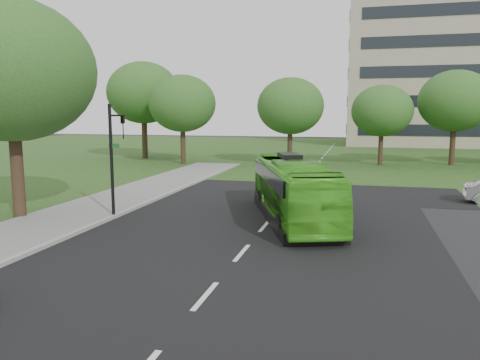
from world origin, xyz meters
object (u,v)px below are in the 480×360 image
at_px(tree_park_b, 290,106).
at_px(tree_side_near, 10,71).
at_px(tree_park_c, 382,111).
at_px(traffic_light, 114,152).
at_px(tree_park_d, 455,101).
at_px(tree_park_f, 143,93).
at_px(bus, 293,190).
at_px(tree_park_a, 182,104).

height_order(tree_park_b, tree_side_near, tree_side_near).
height_order(tree_park_b, tree_park_c, tree_park_b).
relative_size(tree_park_b, tree_park_c, 1.09).
bearing_deg(traffic_light, tree_park_d, 47.46).
xyz_separation_m(tree_park_c, tree_park_f, (-24.46, 0.93, 1.94)).
xyz_separation_m(tree_park_c, bus, (-4.79, -24.58, -3.67)).
distance_m(tree_side_near, bus, 13.73).
xyz_separation_m(tree_park_b, tree_park_d, (14.77, 3.32, 0.46)).
bearing_deg(tree_park_a, tree_side_near, -86.95).
height_order(tree_park_b, tree_park_d, tree_park_d).
relative_size(tree_park_c, bus, 0.75).
relative_size(tree_park_b, bus, 0.82).
xyz_separation_m(tree_park_c, tree_side_near, (-17.10, -27.52, 1.66)).
relative_size(tree_park_c, traffic_light, 1.41).
relative_size(tree_park_b, traffic_light, 1.55).
distance_m(tree_park_d, bus, 28.85).
bearing_deg(tree_side_near, tree_park_f, 104.51).
distance_m(tree_park_f, traffic_light, 29.85).
height_order(tree_park_d, tree_park_f, tree_park_f).
height_order(tree_park_b, tree_park_f, tree_park_f).
relative_size(tree_park_d, tree_park_f, 0.85).
distance_m(tree_park_f, bus, 32.70).
xyz_separation_m(bus, traffic_light, (-8.03, -1.70, 1.72)).
relative_size(tree_park_a, tree_park_c, 1.14).
bearing_deg(traffic_light, tree_park_a, 95.82).
height_order(tree_park_a, tree_side_near, tree_side_near).
height_order(tree_park_c, tree_park_f, tree_park_f).
relative_size(tree_park_f, bus, 1.04).
xyz_separation_m(tree_park_f, tree_side_near, (7.36, -28.45, -0.28)).
bearing_deg(bus, tree_park_a, 103.17).
bearing_deg(tree_park_d, tree_park_b, -167.33).
distance_m(tree_park_b, bus, 23.46).
bearing_deg(tree_park_f, tree_park_d, 1.19).
bearing_deg(traffic_light, tree_side_near, -171.57).
distance_m(tree_park_c, tree_park_f, 24.56).
relative_size(tree_park_c, tree_side_near, 0.75).
distance_m(tree_park_c, tree_side_near, 32.45).
distance_m(tree_park_d, tree_side_near, 37.46).
bearing_deg(tree_park_b, traffic_light, -100.49).
xyz_separation_m(tree_park_a, traffic_light, (5.56, -22.92, -2.65)).
bearing_deg(tree_park_c, tree_park_f, 177.83).
xyz_separation_m(tree_park_a, tree_park_c, (18.39, 3.36, -0.69)).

